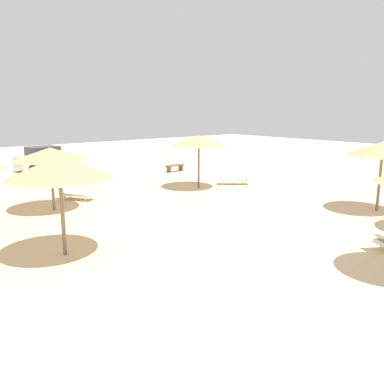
{
  "coord_description": "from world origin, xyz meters",
  "views": [
    {
      "loc": [
        -9.57,
        -8.46,
        4.36
      ],
      "look_at": [
        0.0,
        3.0,
        1.2
      ],
      "focal_mm": 37.06,
      "sensor_mm": 36.0,
      "label": 1
    }
  ],
  "objects": [
    {
      "name": "parasol_6",
      "position": [
        -5.23,
        2.75,
        2.69
      ],
      "size": [
        3.04,
        3.04,
        3.04
      ],
      "color": "#75604C",
      "rests_on": "ground"
    },
    {
      "name": "ground_plane",
      "position": [
        0.0,
        0.0,
        0.0
      ],
      "size": [
        80.0,
        80.0,
        0.0
      ],
      "primitive_type": "plane",
      "color": "beige"
    },
    {
      "name": "parasol_0",
      "position": [
        4.66,
        8.01,
        2.63
      ],
      "size": [
        2.98,
        2.98,
        2.91
      ],
      "color": "#75604C",
      "rests_on": "ground"
    },
    {
      "name": "parked_car",
      "position": [
        0.44,
        19.91,
        0.82
      ],
      "size": [
        4.15,
        2.31,
        1.72
      ],
      "color": "silver",
      "rests_on": "ground"
    },
    {
      "name": "bench_0",
      "position": [
        7.15,
        13.44,
        0.35
      ],
      "size": [
        1.52,
        0.47,
        0.49
      ],
      "color": "brown",
      "rests_on": "ground"
    },
    {
      "name": "lounger_0",
      "position": [
        6.96,
        7.37,
        0.31
      ],
      "size": [
        1.84,
        1.76,
        0.67
      ],
      "color": "silver",
      "rests_on": "ground"
    },
    {
      "name": "parasol_2",
      "position": [
        -3.42,
        8.36,
        2.46
      ],
      "size": [
        3.13,
        3.13,
        2.72
      ],
      "color": "#75604C",
      "rests_on": "ground"
    },
    {
      "name": "lounger_2",
      "position": [
        -1.86,
        9.66,
        0.31
      ],
      "size": [
        1.52,
        1.96,
        0.68
      ],
      "color": "silver",
      "rests_on": "ground"
    },
    {
      "name": "parasol_5",
      "position": [
        7.26,
        -0.82,
        2.69
      ],
      "size": [
        2.87,
        2.87,
        3.0
      ],
      "color": "#75604C",
      "rests_on": "ground"
    }
  ]
}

